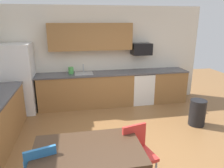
{
  "coord_description": "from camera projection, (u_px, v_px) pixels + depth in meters",
  "views": [
    {
      "loc": [
        -0.8,
        -3.21,
        2.3
      ],
      "look_at": [
        0.0,
        1.0,
        1.0
      ],
      "focal_mm": 33.47,
      "sensor_mm": 36.0,
      "label": 1
    }
  ],
  "objects": [
    {
      "name": "ground_plane",
      "position": [
        122.0,
        151.0,
        3.83
      ],
      "size": [
        12.0,
        12.0,
        0.0
      ],
      "primitive_type": "plane",
      "color": "olive"
    },
    {
      "name": "refrigerator",
      "position": [
        18.0,
        79.0,
        5.27
      ],
      "size": [
        0.76,
        0.7,
        1.77
      ],
      "primitive_type": "cube",
      "color": "white",
      "rests_on": "ground"
    },
    {
      "name": "cabinet_run_back_right",
      "position": [
        167.0,
        86.0,
        6.21
      ],
      "size": [
        0.99,
        0.6,
        0.9
      ],
      "primitive_type": "cube",
      "color": "olive",
      "rests_on": "ground"
    },
    {
      "name": "upper_cabinets_back",
      "position": [
        91.0,
        37.0,
        5.51
      ],
      "size": [
        2.2,
        0.34,
        0.7
      ],
      "primitive_type": "cube",
      "color": "olive"
    },
    {
      "name": "kettle",
      "position": [
        71.0,
        71.0,
        5.59
      ],
      "size": [
        0.14,
        0.14,
        0.2
      ],
      "primitive_type": "cylinder",
      "color": "#4CA54C",
      "rests_on": "countertop_back"
    },
    {
      "name": "sink_faucet",
      "position": [
        83.0,
        68.0,
        5.77
      ],
      "size": [
        0.02,
        0.02,
        0.24
      ],
      "primitive_type": "cylinder",
      "color": "#B2B5BA",
      "rests_on": "countertop_back"
    },
    {
      "name": "wall_back",
      "position": [
        101.0,
        56.0,
        5.93
      ],
      "size": [
        5.8,
        0.1,
        2.7
      ],
      "primitive_type": "cube",
      "color": "silver",
      "rests_on": "ground"
    },
    {
      "name": "countertop_back",
      "position": [
        103.0,
        73.0,
        5.73
      ],
      "size": [
        4.8,
        0.64,
        0.04
      ],
      "primitive_type": "cube",
      "color": "#4C4C51",
      "rests_on": "cabinet_run_back"
    },
    {
      "name": "dining_table",
      "position": [
        88.0,
        153.0,
        2.68
      ],
      "size": [
        1.4,
        0.9,
        0.74
      ],
      "color": "#422D1E",
      "rests_on": "ground"
    },
    {
      "name": "oven_range",
      "position": [
        141.0,
        87.0,
        6.06
      ],
      "size": [
        0.6,
        0.6,
        0.91
      ],
      "color": "white",
      "rests_on": "ground"
    },
    {
      "name": "chair_far_side",
      "position": [
        41.0,
        168.0,
        2.66
      ],
      "size": [
        0.49,
        0.49,
        0.85
      ],
      "color": "#2D72B7",
      "rests_on": "ground"
    },
    {
      "name": "microwave",
      "position": [
        141.0,
        49.0,
        5.84
      ],
      "size": [
        0.54,
        0.36,
        0.32
      ],
      "primitive_type": "cube",
      "color": "black"
    },
    {
      "name": "sink_basin",
      "position": [
        84.0,
        76.0,
        5.64
      ],
      "size": [
        0.48,
        0.4,
        0.14
      ],
      "primitive_type": "cube",
      "color": "#A5A8AD",
      "rests_on": "countertop_back"
    },
    {
      "name": "cabinet_run_back",
      "position": [
        87.0,
        91.0,
        5.78
      ],
      "size": [
        2.56,
        0.6,
        0.9
      ],
      "primitive_type": "cube",
      "color": "olive",
      "rests_on": "ground"
    },
    {
      "name": "chair_near_table",
      "position": [
        137.0,
        150.0,
        3.03
      ],
      "size": [
        0.48,
        0.48,
        0.85
      ],
      "color": "red",
      "rests_on": "ground"
    },
    {
      "name": "trash_bin",
      "position": [
        197.0,
        113.0,
        4.75
      ],
      "size": [
        0.36,
        0.36,
        0.6
      ],
      "primitive_type": "cylinder",
      "color": "black",
      "rests_on": "ground"
    }
  ]
}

